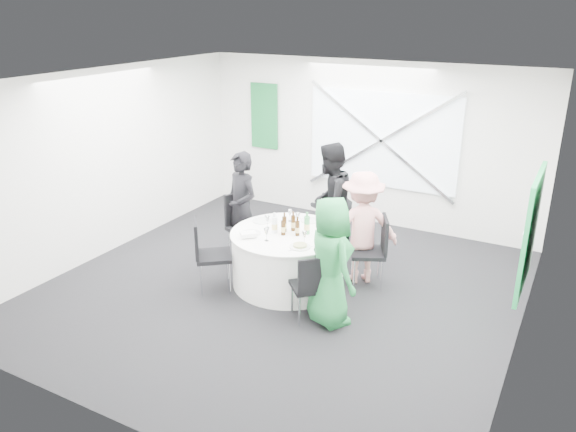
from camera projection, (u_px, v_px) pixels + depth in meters
The scene contains 44 objects.
floor at pixel (281, 289), 7.66m from camera, with size 6.00×6.00×0.00m, color black.
ceiling at pixel (280, 80), 6.67m from camera, with size 6.00×6.00×0.00m, color white.
wall_back at pixel (366, 144), 9.63m from camera, with size 6.00×6.00×0.00m, color silver.
wall_front at pixel (105, 290), 4.70m from camera, with size 6.00×6.00×0.00m, color silver.
wall_left at pixel (108, 162), 8.50m from camera, with size 6.00×6.00×0.00m, color silver.
wall_right at pixel (532, 235), 5.82m from camera, with size 6.00×6.00×0.00m, color silver.
window_panel at pixel (382, 140), 9.42m from camera, with size 2.60×0.03×1.60m, color white.
window_brace_a at pixel (381, 141), 9.39m from camera, with size 0.05×0.05×3.16m, color silver.
window_brace_b at pixel (381, 141), 9.39m from camera, with size 0.05×0.05×3.16m, color silver.
green_banner at pixel (264, 116), 10.37m from camera, with size 0.55×0.04×1.20m, color #125C28.
green_sign at pixel (530, 232), 6.41m from camera, with size 0.05×1.20×1.40m, color #1A9147.
banquet_table at pixel (288, 258), 7.69m from camera, with size 1.56×1.56×0.76m.
chair_back at pixel (330, 220), 8.60m from camera, with size 0.44×0.45×0.92m.
chair_back_left at pixel (242, 221), 8.42m from camera, with size 0.60×0.60×1.01m.
chair_back_right at pixel (375, 246), 7.57m from camera, with size 0.61×0.61×1.00m.
chair_front_right at pixel (311, 283), 6.70m from camera, with size 0.57×0.57×0.89m.
chair_front_left at pixel (206, 249), 7.44m from camera, with size 0.65×0.64×1.01m.
person_man_back_left at pixel (242, 207), 8.27m from camera, with size 0.61×0.40×1.67m, color black.
person_man_back at pixel (329, 202), 8.32m from camera, with size 0.87×0.48×1.79m, color black.
person_woman_pink at pixel (362, 227), 7.65m from camera, with size 1.02×0.47×1.58m, color pink.
person_woman_green at pixel (330, 262), 6.61m from camera, with size 0.78×0.51×1.60m, color #23813E.
plate_back at pixel (310, 220), 7.96m from camera, with size 0.25×0.25×0.01m.
plate_back_left at pixel (262, 221), 7.94m from camera, with size 0.27×0.27×0.01m.
plate_back_right at pixel (333, 232), 7.52m from camera, with size 0.27×0.27×0.04m.
plate_front_right at pixel (300, 246), 7.10m from camera, with size 0.27×0.27×0.04m.
plate_front_left at pixel (251, 233), 7.52m from camera, with size 0.26×0.26×0.01m.
napkin at pixel (248, 234), 7.38m from camera, with size 0.20×0.13×0.06m, color white.
beer_bottle_a at pixel (284, 224), 7.56m from camera, with size 0.06×0.06×0.27m.
beer_bottle_b at pixel (293, 223), 7.59m from camera, with size 0.06×0.06×0.27m.
beer_bottle_c at pixel (297, 228), 7.42m from camera, with size 0.06×0.06×0.26m.
beer_bottle_d at pixel (283, 228), 7.45m from camera, with size 0.06×0.06×0.26m.
green_water_bottle at pixel (307, 225), 7.48m from camera, with size 0.08×0.08×0.31m.
clear_water_bottle at pixel (275, 225), 7.51m from camera, with size 0.08×0.08×0.29m.
wine_glass_a at pixel (267, 219), 7.68m from camera, with size 0.07×0.07×0.17m.
wine_glass_b at pixel (298, 216), 7.79m from camera, with size 0.07×0.07×0.17m.
wine_glass_c at pixel (305, 235), 7.16m from camera, with size 0.07×0.07×0.17m.
wine_glass_d at pixel (266, 232), 7.25m from camera, with size 0.07×0.07×0.17m.
wine_glass_e at pixel (290, 213), 7.91m from camera, with size 0.07×0.07×0.17m.
fork_a at pixel (331, 235), 7.46m from camera, with size 0.01×0.15×0.01m, color silver.
knife_a at pixel (328, 227), 7.72m from camera, with size 0.01×0.15×0.01m, color silver.
fork_b at pixel (318, 222), 7.91m from camera, with size 0.01×0.15×0.01m, color silver.
knife_b at pixel (296, 218), 8.08m from camera, with size 0.01×0.15×0.01m, color silver.
fork_c at pixel (294, 250), 7.02m from camera, with size 0.01×0.15×0.01m, color silver.
knife_c at pixel (316, 246), 7.13m from camera, with size 0.01×0.15×0.01m, color silver.
Camera 1 is at (3.34, -5.93, 3.65)m, focal length 35.00 mm.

